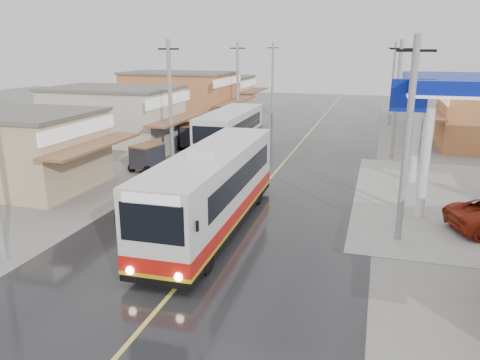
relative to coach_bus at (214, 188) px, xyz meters
The scene contains 12 objects.
ground 2.08m from the coach_bus, 58.26° to the left, with size 120.00×120.00×0.00m, color slate.
road 16.03m from the coach_bus, 87.94° to the left, with size 12.00×90.00×0.02m, color black.
centre_line 16.03m from the coach_bus, 87.94° to the left, with size 0.15×90.00×0.01m, color #D8CC4C.
shopfronts_left 22.71m from the coach_bus, 123.29° to the left, with size 11.00×44.00×5.20m, color tan, non-canonical shape.
utility_poles_left 18.19m from the coach_bus, 110.79° to the left, with size 1.60×50.00×8.00m, color gray, non-canonical shape.
utility_poles_right 17.73m from the coach_bus, 64.57° to the left, with size 1.60×36.00×8.00m, color gray, non-canonical shape.
coach_bus is the anchor object (origin of this frame).
second_bus 14.39m from the coach_bus, 104.77° to the left, with size 2.71×9.46×3.13m.
cyclist 6.66m from the coach_bus, 126.27° to the left, with size 1.12×1.80×1.84m.
tricycle_near 10.74m from the coach_bus, 132.44° to the left, with size 1.80×2.42×1.70m.
tricycle_far 16.73m from the coach_bus, 115.34° to the left, with size 2.07×2.53×1.88m.
tyre_stack 9.30m from the coach_bus, 133.97° to the left, with size 0.96×0.96×0.49m.
Camera 1 is at (5.84, -18.70, 7.54)m, focal length 35.00 mm.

